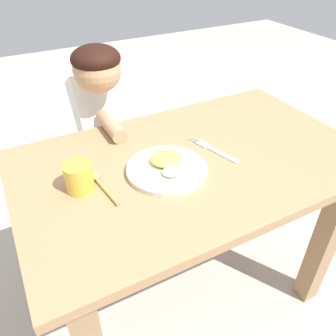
{
  "coord_description": "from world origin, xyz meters",
  "views": [
    {
      "loc": [
        -0.51,
        -0.78,
        1.39
      ],
      "look_at": [
        -0.11,
        -0.03,
        0.78
      ],
      "focal_mm": 36.23,
      "sensor_mm": 36.0,
      "label": 1
    }
  ],
  "objects_px": {
    "drinking_cup": "(79,177)",
    "person": "(101,144)",
    "plate": "(167,167)",
    "fork": "(214,150)",
    "spoon": "(98,180)"
  },
  "relations": [
    {
      "from": "fork",
      "to": "spoon",
      "type": "height_order",
      "value": "spoon"
    },
    {
      "from": "fork",
      "to": "spoon",
      "type": "relative_size",
      "value": 1.16
    },
    {
      "from": "drinking_cup",
      "to": "person",
      "type": "height_order",
      "value": "person"
    },
    {
      "from": "plate",
      "to": "fork",
      "type": "bearing_deg",
      "value": 8.37
    },
    {
      "from": "spoon",
      "to": "person",
      "type": "height_order",
      "value": "person"
    },
    {
      "from": "fork",
      "to": "spoon",
      "type": "bearing_deg",
      "value": 72.78
    },
    {
      "from": "drinking_cup",
      "to": "person",
      "type": "bearing_deg",
      "value": 66.63
    },
    {
      "from": "plate",
      "to": "fork",
      "type": "xyz_separation_m",
      "value": [
        0.2,
        0.03,
        -0.01
      ]
    },
    {
      "from": "fork",
      "to": "person",
      "type": "xyz_separation_m",
      "value": [
        -0.27,
        0.47,
        -0.16
      ]
    },
    {
      "from": "plate",
      "to": "spoon",
      "type": "height_order",
      "value": "plate"
    },
    {
      "from": "fork",
      "to": "drinking_cup",
      "type": "relative_size",
      "value": 2.43
    },
    {
      "from": "plate",
      "to": "person",
      "type": "relative_size",
      "value": 0.24
    },
    {
      "from": "spoon",
      "to": "drinking_cup",
      "type": "bearing_deg",
      "value": 86.29
    },
    {
      "from": "spoon",
      "to": "person",
      "type": "bearing_deg",
      "value": -24.6
    },
    {
      "from": "fork",
      "to": "plate",
      "type": "bearing_deg",
      "value": 83.28
    }
  ]
}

